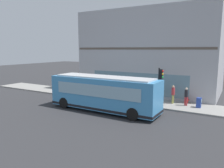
% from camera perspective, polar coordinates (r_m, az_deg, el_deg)
% --- Properties ---
extents(ground, '(120.00, 120.00, 0.00)m').
position_cam_1_polar(ground, '(19.70, -1.06, -6.84)').
color(ground, '#2D2D30').
extents(sidewalk_curb, '(3.62, 40.00, 0.15)m').
position_cam_1_polar(sidewalk_curb, '(23.44, 4.58, -4.10)').
color(sidewalk_curb, gray).
rests_on(sidewalk_curb, ground).
extents(building_corner, '(9.38, 16.36, 9.97)m').
position_cam_1_polar(building_corner, '(28.80, 10.36, 8.07)').
color(building_corner, '#A8A8AD').
rests_on(building_corner, ground).
extents(city_bus_nearside, '(2.66, 10.06, 3.07)m').
position_cam_1_polar(city_bus_nearside, '(19.23, -2.24, -2.47)').
color(city_bus_nearside, '#3F8CC6').
rests_on(city_bus_nearside, ground).
extents(traffic_light_near_corner, '(0.32, 0.49, 3.55)m').
position_cam_1_polar(traffic_light_near_corner, '(20.49, 12.47, 1.09)').
color(traffic_light_near_corner, black).
rests_on(traffic_light_near_corner, sidewalk_curb).
extents(fire_hydrant, '(0.35, 0.35, 0.74)m').
position_cam_1_polar(fire_hydrant, '(22.76, 18.99, -3.84)').
color(fire_hydrant, red).
rests_on(fire_hydrant, sidewalk_curb).
extents(pedestrian_near_hydrant, '(0.32, 0.32, 1.79)m').
position_cam_1_polar(pedestrian_near_hydrant, '(22.02, 15.64, -2.30)').
color(pedestrian_near_hydrant, '#99994C').
rests_on(pedestrian_near_hydrant, sidewalk_curb).
extents(pedestrian_near_building_entrance, '(0.32, 0.32, 1.71)m').
position_cam_1_polar(pedestrian_near_building_entrance, '(21.60, 18.78, -2.80)').
color(pedestrian_near_building_entrance, '#B23338').
rests_on(pedestrian_near_building_entrance, sidewalk_curb).
extents(pedestrian_walking_along_curb, '(0.32, 0.32, 1.54)m').
position_cam_1_polar(pedestrian_walking_along_curb, '(26.22, -7.10, -0.62)').
color(pedestrian_walking_along_curb, silver).
rests_on(pedestrian_walking_along_curb, sidewalk_curb).
extents(newspaper_vending_box, '(0.44, 0.42, 0.90)m').
position_cam_1_polar(newspaper_vending_box, '(21.41, 21.72, -4.53)').
color(newspaper_vending_box, '#263F99').
rests_on(newspaper_vending_box, sidewalk_curb).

